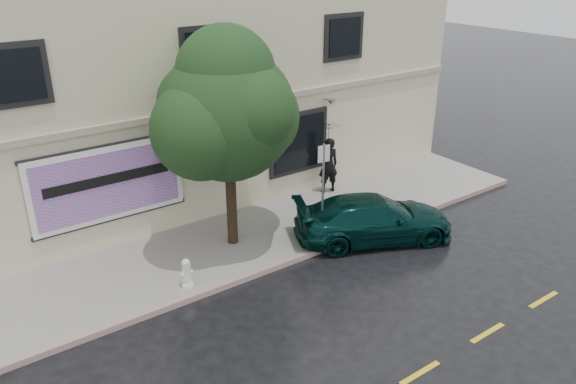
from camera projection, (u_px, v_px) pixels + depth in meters
ground at (314, 293)px, 13.96m from camera, size 90.00×90.00×0.00m
sidewalk at (245, 239)px, 16.35m from camera, size 20.00×3.50×0.15m
curb at (279, 265)px, 15.05m from camera, size 20.00×0.18×0.16m
road_marking at (420, 373)px, 11.36m from camera, size 19.00×0.12×0.01m
building at (154, 86)px, 19.23m from camera, size 20.00×8.12×7.00m
billboard at (109, 184)px, 15.08m from camera, size 4.30×0.16×2.20m
car at (374, 219)px, 16.26m from camera, size 5.02×3.76×1.34m
pedestrian at (328, 165)px, 18.99m from camera, size 0.80×0.64×1.92m
umbrella at (329, 127)px, 18.44m from camera, size 1.33×1.33×0.76m
street_tree at (227, 114)px, 14.54m from camera, size 3.56×3.56×5.57m
fire_hydrant at (187, 273)px, 13.86m from camera, size 0.31×0.29×0.76m
sign_pole at (323, 185)px, 15.45m from camera, size 0.36×0.08×2.93m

